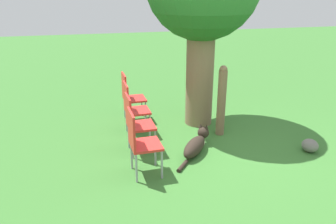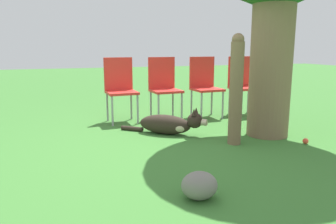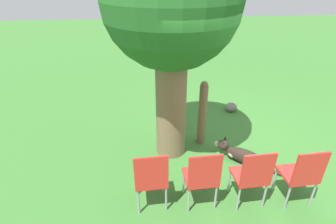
{
  "view_description": "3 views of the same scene",
  "coord_description": "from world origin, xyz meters",
  "px_view_note": "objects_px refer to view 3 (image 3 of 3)",
  "views": [
    {
      "loc": [
        -2.1,
        -4.69,
        2.53
      ],
      "look_at": [
        -0.84,
        0.45,
        0.5
      ],
      "focal_mm": 35.0,
      "sensor_mm": 36.0,
      "label": 1
    },
    {
      "loc": [
        3.4,
        -1.57,
        1.13
      ],
      "look_at": [
        -0.57,
        -0.18,
        0.29
      ],
      "focal_mm": 35.0,
      "sensor_mm": 36.0,
      "label": 2
    },
    {
      "loc": [
        -4.02,
        1.49,
        3.0
      ],
      "look_at": [
        -0.23,
        1.09,
        0.9
      ],
      "focal_mm": 28.0,
      "sensor_mm": 36.0,
      "label": 3
    }
  ],
  "objects_px": {
    "oak_tree": "(172,7)",
    "red_chair_2": "(202,176)",
    "red_chair_1": "(252,174)",
    "dog": "(241,155)",
    "fence_post": "(202,113)",
    "red_chair_3": "(151,177)",
    "red_chair_0": "(302,173)",
    "tennis_ball": "(159,135)"
  },
  "relations": [
    {
      "from": "fence_post",
      "to": "oak_tree",
      "type": "bearing_deg",
      "value": 108.78
    },
    {
      "from": "dog",
      "to": "red_chair_3",
      "type": "xyz_separation_m",
      "value": [
        -0.85,
        1.6,
        0.42
      ]
    },
    {
      "from": "red_chair_1",
      "to": "red_chair_0",
      "type": "bearing_deg",
      "value": -96.15
    },
    {
      "from": "oak_tree",
      "to": "red_chair_2",
      "type": "relative_size",
      "value": 3.75
    },
    {
      "from": "oak_tree",
      "to": "dog",
      "type": "xyz_separation_m",
      "value": [
        -0.44,
        -1.18,
        -2.39
      ]
    },
    {
      "from": "red_chair_3",
      "to": "red_chair_2",
      "type": "bearing_deg",
      "value": -96.15
    },
    {
      "from": "dog",
      "to": "red_chair_2",
      "type": "height_order",
      "value": "red_chair_2"
    },
    {
      "from": "red_chair_0",
      "to": "red_chair_1",
      "type": "height_order",
      "value": "same"
    },
    {
      "from": "red_chair_0",
      "to": "red_chair_2",
      "type": "relative_size",
      "value": 1.0
    },
    {
      "from": "red_chair_0",
      "to": "red_chair_1",
      "type": "xyz_separation_m",
      "value": [
        0.05,
        0.68,
        0.0
      ]
    },
    {
      "from": "fence_post",
      "to": "red_chair_2",
      "type": "distance_m",
      "value": 1.58
    },
    {
      "from": "oak_tree",
      "to": "red_chair_3",
      "type": "xyz_separation_m",
      "value": [
        -1.29,
        0.42,
        -1.97
      ]
    },
    {
      "from": "red_chair_3",
      "to": "fence_post",
      "type": "bearing_deg",
      "value": -36.77
    },
    {
      "from": "red_chair_1",
      "to": "fence_post",
      "type": "bearing_deg",
      "value": 9.82
    },
    {
      "from": "fence_post",
      "to": "red_chair_1",
      "type": "relative_size",
      "value": 1.32
    },
    {
      "from": "dog",
      "to": "red_chair_0",
      "type": "relative_size",
      "value": 1.0
    },
    {
      "from": "oak_tree",
      "to": "red_chair_1",
      "type": "relative_size",
      "value": 3.75
    },
    {
      "from": "dog",
      "to": "red_chair_2",
      "type": "relative_size",
      "value": 1.0
    },
    {
      "from": "fence_post",
      "to": "red_chair_3",
      "type": "bearing_deg",
      "value": 145.45
    },
    {
      "from": "oak_tree",
      "to": "red_chair_2",
      "type": "height_order",
      "value": "oak_tree"
    },
    {
      "from": "red_chair_1",
      "to": "red_chair_2",
      "type": "xyz_separation_m",
      "value": [
        0.05,
        0.68,
        0.0
      ]
    },
    {
      "from": "red_chair_1",
      "to": "tennis_ball",
      "type": "height_order",
      "value": "red_chair_1"
    },
    {
      "from": "red_chair_2",
      "to": "red_chair_3",
      "type": "relative_size",
      "value": 1.0
    },
    {
      "from": "fence_post",
      "to": "red_chair_0",
      "type": "distance_m",
      "value": 1.93
    },
    {
      "from": "red_chair_2",
      "to": "red_chair_3",
      "type": "xyz_separation_m",
      "value": [
        0.05,
        0.68,
        0.0
      ]
    },
    {
      "from": "red_chair_1",
      "to": "red_chair_2",
      "type": "height_order",
      "value": "same"
    },
    {
      "from": "dog",
      "to": "red_chair_2",
      "type": "distance_m",
      "value": 1.35
    },
    {
      "from": "fence_post",
      "to": "red_chair_3",
      "type": "relative_size",
      "value": 1.32
    },
    {
      "from": "red_chair_0",
      "to": "red_chair_2",
      "type": "distance_m",
      "value": 1.37
    },
    {
      "from": "red_chair_0",
      "to": "red_chair_1",
      "type": "bearing_deg",
      "value": 83.85
    },
    {
      "from": "oak_tree",
      "to": "red_chair_1",
      "type": "distance_m",
      "value": 2.59
    },
    {
      "from": "red_chair_1",
      "to": "tennis_ball",
      "type": "xyz_separation_m",
      "value": [
        1.88,
        1.13,
        -0.52
      ]
    },
    {
      "from": "tennis_ball",
      "to": "dog",
      "type": "bearing_deg",
      "value": -124.46
    },
    {
      "from": "red_chair_1",
      "to": "red_chair_3",
      "type": "relative_size",
      "value": 1.0
    },
    {
      "from": "red_chair_0",
      "to": "oak_tree",
      "type": "bearing_deg",
      "value": 46.65
    },
    {
      "from": "dog",
      "to": "fence_post",
      "type": "relative_size",
      "value": 0.76
    },
    {
      "from": "dog",
      "to": "tennis_ball",
      "type": "height_order",
      "value": "dog"
    },
    {
      "from": "red_chair_3",
      "to": "oak_tree",
      "type": "bearing_deg",
      "value": -20.18
    },
    {
      "from": "oak_tree",
      "to": "red_chair_0",
      "type": "height_order",
      "value": "oak_tree"
    },
    {
      "from": "oak_tree",
      "to": "red_chair_3",
      "type": "height_order",
      "value": "oak_tree"
    },
    {
      "from": "red_chair_0",
      "to": "tennis_ball",
      "type": "height_order",
      "value": "red_chair_0"
    },
    {
      "from": "tennis_ball",
      "to": "red_chair_2",
      "type": "bearing_deg",
      "value": -166.25
    }
  ]
}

